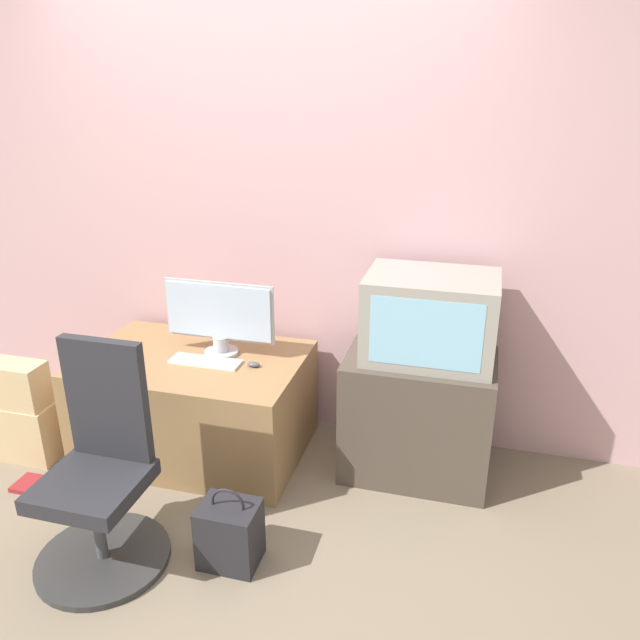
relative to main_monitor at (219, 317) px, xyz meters
name	(u,v)px	position (x,y,z in m)	size (l,w,h in m)	color
ground_plane	(174,562)	(0.14, -0.94, -0.78)	(12.00, 12.00, 0.00)	#7F705B
wall_back	(266,208)	(0.14, 0.39, 0.52)	(4.40, 0.05, 2.60)	#CC9EA3
desk	(196,404)	(-0.13, -0.08, -0.50)	(1.18, 0.79, 0.57)	#937047
side_stand	(417,415)	(1.07, 0.03, -0.45)	(0.75, 0.49, 0.66)	#4C4238
main_monitor	(219,317)	(0.00, 0.00, 0.00)	(0.61, 0.19, 0.41)	#B2B2B7
keyboard	(205,362)	(-0.04, -0.13, -0.21)	(0.38, 0.12, 0.01)	white
mouse	(254,365)	(0.23, -0.11, -0.20)	(0.07, 0.04, 0.03)	#4C4C51
crt_tv	(430,317)	(1.10, 0.05, 0.09)	(0.63, 0.45, 0.43)	gray
office_chair	(100,483)	(-0.15, -0.95, -0.41)	(0.57, 0.57, 0.99)	#333333
cardboard_box_lower	(27,431)	(-1.00, -0.41, -0.62)	(0.33, 0.18, 0.33)	#D1B27F
cardboard_box_upper	(18,384)	(-1.00, -0.41, -0.33)	(0.30, 0.17, 0.25)	#D1B27F
handbag	(230,533)	(0.38, -0.86, -0.64)	(0.25, 0.20, 0.38)	#232328
book	(31,484)	(-0.82, -0.64, -0.77)	(0.16, 0.15, 0.02)	maroon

